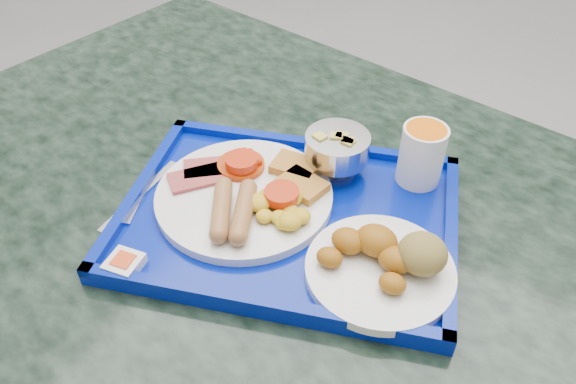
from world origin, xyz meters
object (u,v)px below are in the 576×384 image
Objects in this scene: table at (277,298)px; fruit_bowl at (337,148)px; bread_plate at (386,261)px; tray at (288,217)px; main_plate at (249,194)px; juice_cup at (422,153)px.

table is 0.28m from fruit_bowl.
bread_plate is (0.18, -0.05, 0.24)m from table.
tray is at bearing -97.45° from fruit_bowl.
table is 5.88× the size of main_plate.
main_plate is 1.35× the size of bread_plate.
bread_plate reaches higher than tray.
bread_plate is (0.21, -0.03, 0.01)m from main_plate.
tray is 0.12m from fruit_bowl.
table is 15.49× the size of fruit_bowl.
tray is (0.03, -0.02, 0.22)m from table.
juice_cup is at bearing 40.86° from main_plate.
table is 0.34m from juice_cup.
tray is 0.21m from juice_cup.
juice_cup is (0.18, 0.16, 0.03)m from main_plate.
tray reaches higher than table.
tray is at bearing 3.06° from main_plate.
table is at bearing 165.39° from bread_plate.
main_plate is at bearing -176.94° from tray.
bread_plate reaches higher than main_plate.
juice_cup reaches higher than main_plate.
bread_plate is 0.19m from juice_cup.
table is 16.36× the size of juice_cup.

